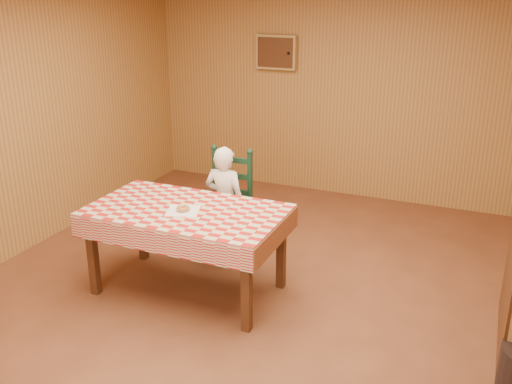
# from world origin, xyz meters

# --- Properties ---
(ground) EXTENTS (6.00, 6.00, 0.00)m
(ground) POSITION_xyz_m (0.00, 0.00, 0.00)
(ground) COLOR brown
(ground) RESTS_ON ground
(cabin_walls) EXTENTS (5.10, 6.05, 2.65)m
(cabin_walls) POSITION_xyz_m (-0.00, 0.53, 1.83)
(cabin_walls) COLOR #A6773B
(cabin_walls) RESTS_ON ground
(dining_table) EXTENTS (1.66, 0.96, 0.77)m
(dining_table) POSITION_xyz_m (-0.57, 0.04, 0.69)
(dining_table) COLOR #492813
(dining_table) RESTS_ON ground
(ladder_chair) EXTENTS (0.44, 0.40, 1.08)m
(ladder_chair) POSITION_xyz_m (-0.57, 0.83, 0.50)
(ladder_chair) COLOR black
(ladder_chair) RESTS_ON ground
(seated_child) EXTENTS (0.41, 0.27, 1.12)m
(seated_child) POSITION_xyz_m (-0.57, 0.77, 0.56)
(seated_child) COLOR white
(seated_child) RESTS_ON ground
(napkin) EXTENTS (0.33, 0.33, 0.00)m
(napkin) POSITION_xyz_m (-0.57, -0.01, 0.77)
(napkin) COLOR white
(napkin) RESTS_ON dining_table
(donut) EXTENTS (0.13, 0.13, 0.04)m
(donut) POSITION_xyz_m (-0.57, -0.01, 0.79)
(donut) COLOR #B67741
(donut) RESTS_ON napkin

